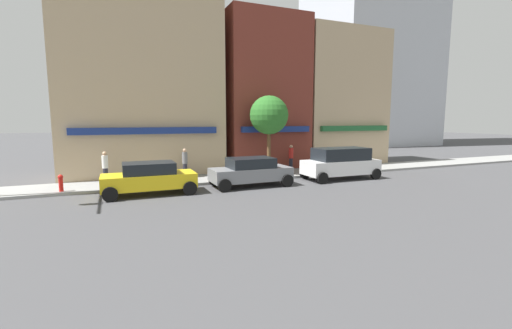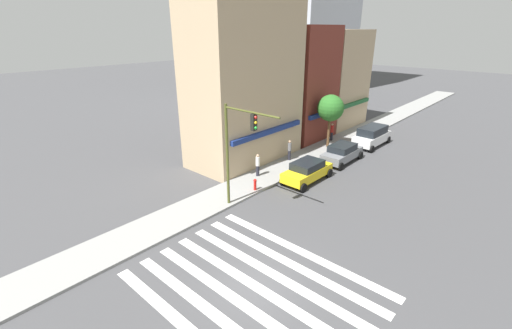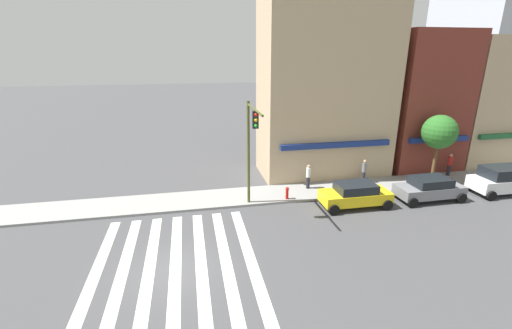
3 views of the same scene
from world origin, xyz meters
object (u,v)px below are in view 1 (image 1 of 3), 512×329
(pedestrian_white_shirt, at_px, (105,167))
(street_tree, at_px, (269,115))
(suv_white, at_px, (341,163))
(pedestrian_grey_coat, at_px, (185,162))
(sedan_grey, at_px, (251,171))
(pedestrian_red_jacket, at_px, (291,157))
(sedan_yellow, at_px, (149,178))
(fire_hydrant, at_px, (61,182))

(pedestrian_white_shirt, height_order, street_tree, street_tree)
(suv_white, distance_m, pedestrian_grey_coat, 9.55)
(sedan_grey, distance_m, pedestrian_grey_coat, 4.54)
(pedestrian_grey_coat, relative_size, street_tree, 0.35)
(suv_white, distance_m, pedestrian_white_shirt, 13.72)
(pedestrian_red_jacket, bearing_deg, sedan_yellow, -176.09)
(sedan_yellow, relative_size, sedan_grey, 1.00)
(fire_hydrant, bearing_deg, suv_white, -6.32)
(sedan_yellow, height_order, suv_white, suv_white)
(pedestrian_grey_coat, xyz_separation_m, fire_hydrant, (-6.44, -1.77, -0.46))
(sedan_grey, relative_size, street_tree, 0.88)
(suv_white, xyz_separation_m, pedestrian_red_jacket, (-1.50, 3.60, 0.04))
(pedestrian_red_jacket, bearing_deg, pedestrian_grey_coat, 164.79)
(suv_white, bearing_deg, pedestrian_white_shirt, 167.45)
(suv_white, relative_size, pedestrian_red_jacket, 2.67)
(pedestrian_grey_coat, bearing_deg, sedan_yellow, 171.96)
(fire_hydrant, bearing_deg, sedan_yellow, -23.02)
(pedestrian_grey_coat, bearing_deg, pedestrian_red_jacket, -61.96)
(sedan_yellow, distance_m, fire_hydrant, 4.35)
(pedestrian_red_jacket, bearing_deg, sedan_grey, -157.38)
(sedan_yellow, distance_m, suv_white, 11.34)
(pedestrian_grey_coat, bearing_deg, street_tree, -70.17)
(pedestrian_red_jacket, relative_size, pedestrian_grey_coat, 1.00)
(sedan_grey, xyz_separation_m, fire_hydrant, (-9.36, 1.70, -0.23))
(sedan_grey, xyz_separation_m, pedestrian_white_shirt, (-7.36, 3.22, 0.23))
(sedan_grey, distance_m, street_tree, 4.81)
(pedestrian_grey_coat, xyz_separation_m, street_tree, (5.32, -0.67, 2.85))
(sedan_yellow, distance_m, sedan_grey, 5.36)
(fire_hydrant, relative_size, street_tree, 0.17)
(pedestrian_red_jacket, distance_m, fire_hydrant, 13.98)
(sedan_yellow, distance_m, street_tree, 8.81)
(pedestrian_white_shirt, bearing_deg, pedestrian_grey_coat, 83.33)
(sedan_yellow, bearing_deg, pedestrian_white_shirt, 122.26)
(sedan_grey, relative_size, pedestrian_grey_coat, 2.49)
(suv_white, bearing_deg, pedestrian_grey_coat, 159.69)
(fire_hydrant, xyz_separation_m, street_tree, (11.76, 1.10, 3.31))
(sedan_grey, distance_m, pedestrian_red_jacket, 5.75)
(sedan_yellow, distance_m, pedestrian_white_shirt, 3.80)
(sedan_yellow, bearing_deg, street_tree, 20.24)
(pedestrian_grey_coat, height_order, street_tree, street_tree)
(sedan_yellow, relative_size, pedestrian_red_jacket, 2.49)
(fire_hydrant, bearing_deg, pedestrian_white_shirt, 37.19)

